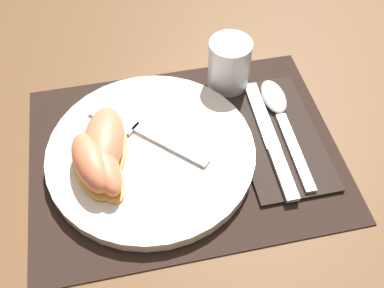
{
  "coord_description": "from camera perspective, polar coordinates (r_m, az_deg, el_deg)",
  "views": [
    {
      "loc": [
        -0.06,
        -0.35,
        0.49
      ],
      "look_at": [
        0.01,
        -0.01,
        0.02
      ],
      "focal_mm": 42.0,
      "sensor_mm": 36.0,
      "label": 1
    }
  ],
  "objects": [
    {
      "name": "ground_plane",
      "position": [
        0.6,
        -0.97,
        -1.08
      ],
      "size": [
        3.0,
        3.0,
        0.0
      ],
      "primitive_type": "plane",
      "color": "brown"
    },
    {
      "name": "spoon",
      "position": [
        0.65,
        10.98,
        4.24
      ],
      "size": [
        0.03,
        0.2,
        0.01
      ],
      "color": "#BCBCC1",
      "rests_on": "napkin"
    },
    {
      "name": "juice_glass",
      "position": [
        0.66,
        4.71,
        9.72
      ],
      "size": [
        0.06,
        0.06,
        0.08
      ],
      "color": "silver",
      "rests_on": "placemat"
    },
    {
      "name": "citrus_wedge_2",
      "position": [
        0.56,
        -11.35,
        -2.57
      ],
      "size": [
        0.06,
        0.11,
        0.04
      ],
      "color": "#F7C656",
      "rests_on": "plate"
    },
    {
      "name": "napkin",
      "position": [
        0.62,
        10.84,
        0.98
      ],
      "size": [
        0.11,
        0.21,
        0.0
      ],
      "color": "#2D231E",
      "rests_on": "placemat"
    },
    {
      "name": "fork",
      "position": [
        0.6,
        -6.66,
        1.58
      ],
      "size": [
        0.15,
        0.14,
        0.0
      ],
      "color": "#BCBCC1",
      "rests_on": "plate"
    },
    {
      "name": "knife",
      "position": [
        0.61,
        9.95,
        0.52
      ],
      "size": [
        0.02,
        0.2,
        0.01
      ],
      "color": "#BCBCC1",
      "rests_on": "napkin"
    },
    {
      "name": "citrus_wedge_1",
      "position": [
        0.56,
        -12.58,
        -2.46
      ],
      "size": [
        0.07,
        0.1,
        0.04
      ],
      "color": "#F7C656",
      "rests_on": "plate"
    },
    {
      "name": "placemat",
      "position": [
        0.6,
        -0.97,
        -0.97
      ],
      "size": [
        0.41,
        0.31,
        0.0
      ],
      "color": "black",
      "rests_on": "ground_plane"
    },
    {
      "name": "citrus_wedge_0",
      "position": [
        0.58,
        -11.12,
        0.1
      ],
      "size": [
        0.08,
        0.12,
        0.04
      ],
      "color": "#F7C656",
      "rests_on": "plate"
    },
    {
      "name": "plate",
      "position": [
        0.59,
        -5.24,
        -1.05
      ],
      "size": [
        0.27,
        0.27,
        0.02
      ],
      "color": "white",
      "rests_on": "placemat"
    }
  ]
}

